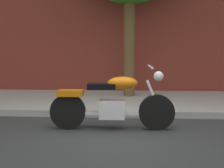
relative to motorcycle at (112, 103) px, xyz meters
name	(u,v)px	position (x,y,z in m)	size (l,w,h in m)	color
ground_plane	(119,137)	(0.14, -0.46, -0.46)	(60.00, 60.00, 0.00)	#303335
sidewalk	(123,102)	(0.14, 2.27, -0.39)	(21.41, 2.88, 0.14)	#A2A2A2
motorcycle	(112,103)	(0.00, 0.00, 0.00)	(2.17, 0.70, 1.12)	black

